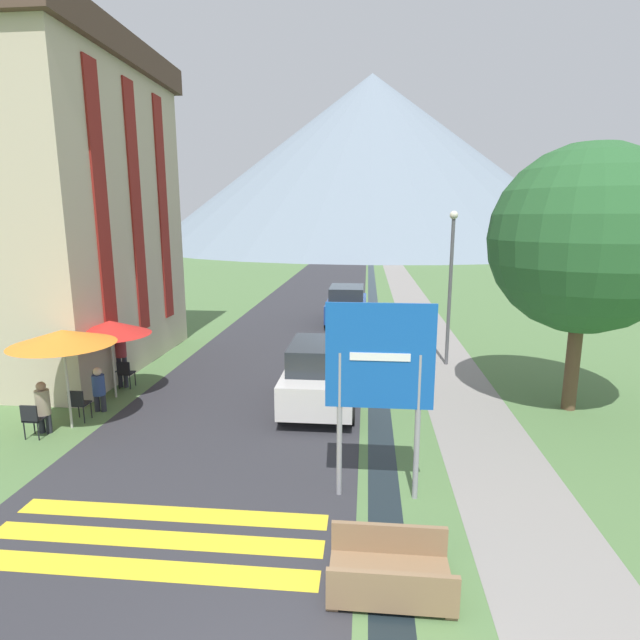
{
  "coord_description": "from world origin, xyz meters",
  "views": [
    {
      "loc": [
        0.8,
        -4.1,
        5.06
      ],
      "look_at": [
        -0.53,
        10.0,
        2.16
      ],
      "focal_mm": 28.0,
      "sensor_mm": 36.0,
      "label": 1
    }
  ],
  "objects_px": {
    "road_sign": "(380,373)",
    "footbridge": "(390,574)",
    "cafe_chair_middle": "(91,381)",
    "cafe_chair_near_right": "(78,402)",
    "cafe_chair_far_left": "(125,372)",
    "tree_by_path": "(586,240)",
    "parked_car_far": "(347,304)",
    "person_seated_far": "(43,405)",
    "person_standing_terrace": "(121,353)",
    "person_seated_near": "(99,387)",
    "parked_car_near": "(321,374)",
    "cafe_umbrella_middle_red": "(110,328)",
    "cafe_chair_nearest": "(32,418)",
    "cafe_chair_far_right": "(109,370)",
    "hotel_building": "(59,196)",
    "streetlamp": "(451,276)",
    "cafe_umbrella_front_orange": "(63,337)"
  },
  "relations": [
    {
      "from": "cafe_chair_far_right",
      "to": "person_seated_far",
      "type": "bearing_deg",
      "value": -81.31
    },
    {
      "from": "parked_car_far",
      "to": "person_seated_far",
      "type": "bearing_deg",
      "value": -116.09
    },
    {
      "from": "parked_car_far",
      "to": "cafe_chair_middle",
      "type": "distance_m",
      "value": 13.19
    },
    {
      "from": "road_sign",
      "to": "cafe_chair_far_right",
      "type": "xyz_separation_m",
      "value": [
        -8.06,
        5.46,
        -1.88
      ]
    },
    {
      "from": "hotel_building",
      "to": "streetlamp",
      "type": "bearing_deg",
      "value": 5.14
    },
    {
      "from": "cafe_chair_middle",
      "to": "person_standing_terrace",
      "type": "relative_size",
      "value": 0.47
    },
    {
      "from": "person_seated_near",
      "to": "cafe_chair_middle",
      "type": "bearing_deg",
      "value": 130.07
    },
    {
      "from": "streetlamp",
      "to": "tree_by_path",
      "type": "height_order",
      "value": "tree_by_path"
    },
    {
      "from": "parked_car_near",
      "to": "tree_by_path",
      "type": "height_order",
      "value": "tree_by_path"
    },
    {
      "from": "cafe_chair_middle",
      "to": "tree_by_path",
      "type": "height_order",
      "value": "tree_by_path"
    },
    {
      "from": "parked_car_far",
      "to": "tree_by_path",
      "type": "height_order",
      "value": "tree_by_path"
    },
    {
      "from": "footbridge",
      "to": "person_seated_far",
      "type": "height_order",
      "value": "person_seated_far"
    },
    {
      "from": "parked_car_near",
      "to": "cafe_chair_far_right",
      "type": "xyz_separation_m",
      "value": [
        -6.6,
        1.01,
        -0.4
      ]
    },
    {
      "from": "cafe_chair_middle",
      "to": "cafe_umbrella_middle_red",
      "type": "distance_m",
      "value": 1.66
    },
    {
      "from": "cafe_chair_middle",
      "to": "cafe_chair_near_right",
      "type": "bearing_deg",
      "value": -47.94
    },
    {
      "from": "road_sign",
      "to": "cafe_chair_near_right",
      "type": "distance_m",
      "value": 8.14
    },
    {
      "from": "streetlamp",
      "to": "person_seated_far",
      "type": "bearing_deg",
      "value": -147.22
    },
    {
      "from": "road_sign",
      "to": "cafe_chair_far_right",
      "type": "height_order",
      "value": "road_sign"
    },
    {
      "from": "cafe_chair_far_left",
      "to": "streetlamp",
      "type": "xyz_separation_m",
      "value": [
        10.05,
        3.48,
        2.62
      ]
    },
    {
      "from": "tree_by_path",
      "to": "streetlamp",
      "type": "bearing_deg",
      "value": 123.84
    },
    {
      "from": "cafe_chair_far_left",
      "to": "parked_car_far",
      "type": "bearing_deg",
      "value": 83.58
    },
    {
      "from": "parked_car_far",
      "to": "cafe_chair_far_right",
      "type": "relative_size",
      "value": 5.17
    },
    {
      "from": "person_seated_far",
      "to": "person_seated_near",
      "type": "height_order",
      "value": "person_seated_far"
    },
    {
      "from": "cafe_chair_nearest",
      "to": "cafe_chair_far_right",
      "type": "height_order",
      "value": "same"
    },
    {
      "from": "person_seated_near",
      "to": "parked_car_near",
      "type": "bearing_deg",
      "value": 9.47
    },
    {
      "from": "cafe_chair_nearest",
      "to": "cafe_chair_middle",
      "type": "height_order",
      "value": "same"
    },
    {
      "from": "hotel_building",
      "to": "footbridge",
      "type": "distance_m",
      "value": 15.58
    },
    {
      "from": "hotel_building",
      "to": "cafe_chair_nearest",
      "type": "relative_size",
      "value": 12.56
    },
    {
      "from": "parked_car_far",
      "to": "person_standing_terrace",
      "type": "xyz_separation_m",
      "value": [
        -6.37,
        -10.27,
        0.15
      ]
    },
    {
      "from": "cafe_chair_nearest",
      "to": "tree_by_path",
      "type": "relative_size",
      "value": 0.12
    },
    {
      "from": "parked_car_near",
      "to": "cafe_chair_far_left",
      "type": "relative_size",
      "value": 4.68
    },
    {
      "from": "person_seated_far",
      "to": "person_seated_near",
      "type": "bearing_deg",
      "value": 66.82
    },
    {
      "from": "cafe_chair_middle",
      "to": "tree_by_path",
      "type": "xyz_separation_m",
      "value": [
        13.24,
        0.49,
        4.01
      ]
    },
    {
      "from": "cafe_chair_nearest",
      "to": "person_seated_near",
      "type": "height_order",
      "value": "person_seated_near"
    },
    {
      "from": "parked_car_far",
      "to": "cafe_chair_middle",
      "type": "relative_size",
      "value": 5.17
    },
    {
      "from": "cafe_umbrella_middle_red",
      "to": "streetlamp",
      "type": "height_order",
      "value": "streetlamp"
    },
    {
      "from": "footbridge",
      "to": "cafe_chair_nearest",
      "type": "relative_size",
      "value": 2.0
    },
    {
      "from": "road_sign",
      "to": "footbridge",
      "type": "bearing_deg",
      "value": -86.5
    },
    {
      "from": "person_standing_terrace",
      "to": "road_sign",
      "type": "bearing_deg",
      "value": -35.45
    },
    {
      "from": "parked_car_far",
      "to": "cafe_chair_middle",
      "type": "xyz_separation_m",
      "value": [
        -6.79,
        -11.3,
        -0.4
      ]
    },
    {
      "from": "road_sign",
      "to": "cafe_umbrella_front_orange",
      "type": "height_order",
      "value": "road_sign"
    },
    {
      "from": "hotel_building",
      "to": "person_seated_far",
      "type": "relative_size",
      "value": 8.34
    },
    {
      "from": "cafe_chair_far_left",
      "to": "tree_by_path",
      "type": "height_order",
      "value": "tree_by_path"
    },
    {
      "from": "hotel_building",
      "to": "cafe_chair_far_right",
      "type": "distance_m",
      "value": 6.17
    },
    {
      "from": "footbridge",
      "to": "parked_car_far",
      "type": "relative_size",
      "value": 0.39
    },
    {
      "from": "cafe_umbrella_middle_red",
      "to": "person_standing_terrace",
      "type": "distance_m",
      "value": 1.32
    },
    {
      "from": "road_sign",
      "to": "parked_car_near",
      "type": "height_order",
      "value": "road_sign"
    },
    {
      "from": "cafe_chair_nearest",
      "to": "footbridge",
      "type": "bearing_deg",
      "value": -1.11
    },
    {
      "from": "cafe_chair_far_right",
      "to": "cafe_umbrella_middle_red",
      "type": "distance_m",
      "value": 1.91
    },
    {
      "from": "footbridge",
      "to": "cafe_chair_far_right",
      "type": "xyz_separation_m",
      "value": [
        -8.2,
        7.81,
        0.29
      ]
    }
  ]
}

